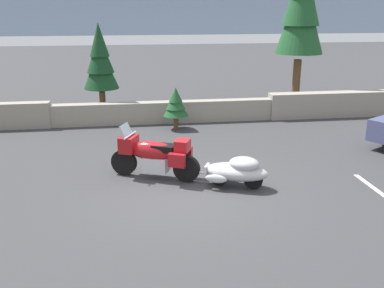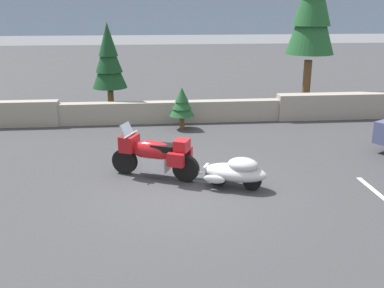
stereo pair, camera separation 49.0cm
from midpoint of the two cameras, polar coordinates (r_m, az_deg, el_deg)
ground_plane at (r=10.28m, az=0.38°, el=-5.94°), size 80.00×80.00×0.00m
stone_guard_wall at (r=16.09m, az=1.00°, el=4.45°), size 24.00×0.56×0.96m
touring_motorcycle at (r=10.80m, az=-3.68°, el=-1.27°), size 2.16×1.29×1.33m
car_shaped_trailer at (r=10.31m, az=7.05°, el=-3.56°), size 2.16×1.25×0.76m
pine_tree_tall at (r=18.96m, az=16.26°, el=17.31°), size 1.95×1.95×6.75m
pine_tree_secondary at (r=16.68m, az=-9.99°, el=10.85°), size 1.29×1.29×3.55m
pine_sapling_near at (r=15.06m, az=-0.39°, el=5.35°), size 0.86×0.86×1.46m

